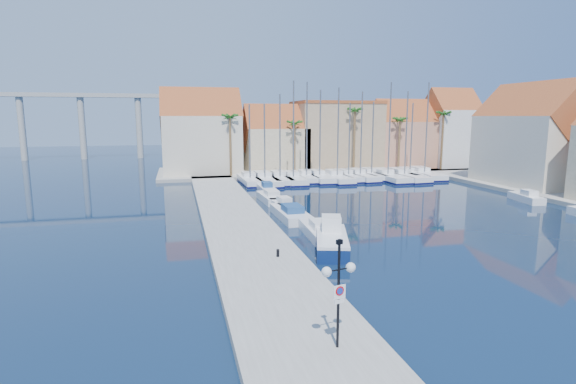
# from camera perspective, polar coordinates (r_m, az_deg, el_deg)

# --- Properties ---
(ground) EXTENTS (260.00, 260.00, 0.00)m
(ground) POSITION_cam_1_polar(r_m,az_deg,el_deg) (31.02, 13.61, -8.47)
(ground) COLOR black
(ground) RESTS_ON ground
(quay_west) EXTENTS (6.00, 77.00, 0.50)m
(quay_west) POSITION_cam_1_polar(r_m,az_deg,el_deg) (40.92, -6.70, -3.50)
(quay_west) COLOR gray
(quay_west) RESTS_ON ground
(shore_north) EXTENTS (54.00, 16.00, 0.50)m
(shore_north) POSITION_cam_1_polar(r_m,az_deg,el_deg) (78.37, 3.94, 2.82)
(shore_north) COLOR gray
(shore_north) RESTS_ON ground
(lamp_post) EXTENTS (1.47, 0.65, 4.40)m
(lamp_post) POSITION_cam_1_polar(r_m,az_deg,el_deg) (17.62, 6.47, -10.70)
(lamp_post) COLOR black
(lamp_post) RESTS_ON quay_west
(bollard) EXTENTS (0.20, 0.20, 0.49)m
(bollard) POSITION_cam_1_polar(r_m,az_deg,el_deg) (29.29, -1.30, -7.75)
(bollard) COLOR black
(bollard) RESTS_ON quay_west
(fishing_boat) EXTENTS (3.93, 6.75, 2.24)m
(fishing_boat) POSITION_cam_1_polar(r_m,az_deg,el_deg) (32.49, 5.56, -6.04)
(fishing_boat) COLOR #0E2151
(fishing_boat) RESTS_ON ground
(motorboat_west_0) EXTENTS (2.24, 6.10, 1.40)m
(motorboat_west_0) POSITION_cam_1_polar(r_m,az_deg,el_deg) (36.01, 3.86, -4.85)
(motorboat_west_0) COLOR white
(motorboat_west_0) RESTS_ON ground
(motorboat_west_1) EXTENTS (2.48, 7.33, 1.40)m
(motorboat_west_1) POSITION_cam_1_polar(r_m,az_deg,el_deg) (42.12, 0.34, -2.69)
(motorboat_west_1) COLOR white
(motorboat_west_1) RESTS_ON ground
(motorboat_west_2) EXTENTS (2.06, 5.17, 1.40)m
(motorboat_west_2) POSITION_cam_1_polar(r_m,az_deg,el_deg) (46.03, -0.65, -1.63)
(motorboat_west_2) COLOR white
(motorboat_west_2) RESTS_ON ground
(motorboat_west_3) EXTENTS (2.19, 6.18, 1.40)m
(motorboat_west_3) POSITION_cam_1_polar(r_m,az_deg,el_deg) (50.32, -2.22, -0.67)
(motorboat_west_3) COLOR white
(motorboat_west_3) RESTS_ON ground
(motorboat_west_4) EXTENTS (1.75, 5.20, 1.40)m
(motorboat_west_4) POSITION_cam_1_polar(r_m,az_deg,el_deg) (56.49, -2.76, 0.46)
(motorboat_west_4) COLOR white
(motorboat_west_4) RESTS_ON ground
(motorboat_east_1) EXTENTS (2.42, 5.14, 1.40)m
(motorboat_east_1) POSITION_cam_1_polar(r_m,az_deg,el_deg) (56.97, 28.03, -0.59)
(motorboat_east_1) COLOR white
(motorboat_east_1) RESTS_ON ground
(sailboat_0) EXTENTS (2.61, 9.12, 11.09)m
(sailboat_0) POSITION_cam_1_polar(r_m,az_deg,el_deg) (63.59, -4.90, 1.53)
(sailboat_0) COLOR white
(sailboat_0) RESTS_ON ground
(sailboat_1) EXTENTS (3.33, 11.31, 11.16)m
(sailboat_1) POSITION_cam_1_polar(r_m,az_deg,el_deg) (64.04, -3.08, 1.58)
(sailboat_1) COLOR white
(sailboat_1) RESTS_ON ground
(sailboat_2) EXTENTS (3.02, 10.15, 12.51)m
(sailboat_2) POSITION_cam_1_polar(r_m,az_deg,el_deg) (64.74, -1.11, 1.71)
(sailboat_2) COLOR white
(sailboat_2) RESTS_ON ground
(sailboat_3) EXTENTS (2.85, 9.64, 14.34)m
(sailboat_3) POSITION_cam_1_polar(r_m,az_deg,el_deg) (64.59, 0.59, 1.72)
(sailboat_3) COLOR white
(sailboat_3) RESTS_ON ground
(sailboat_4) EXTENTS (2.61, 8.39, 14.26)m
(sailboat_4) POSITION_cam_1_polar(r_m,az_deg,el_deg) (66.20, 2.27, 1.94)
(sailboat_4) COLOR white
(sailboat_4) RESTS_ON ground
(sailboat_5) EXTENTS (2.46, 9.19, 13.16)m
(sailboat_5) POSITION_cam_1_polar(r_m,az_deg,el_deg) (66.22, 3.89, 1.89)
(sailboat_5) COLOR white
(sailboat_5) RESTS_ON ground
(sailboat_6) EXTENTS (2.79, 10.03, 13.47)m
(sailboat_6) POSITION_cam_1_polar(r_m,az_deg,el_deg) (66.47, 6.11, 1.87)
(sailboat_6) COLOR white
(sailboat_6) RESTS_ON ground
(sailboat_7) EXTENTS (2.62, 8.34, 11.37)m
(sailboat_7) POSITION_cam_1_polar(r_m,az_deg,el_deg) (67.50, 7.52, 1.97)
(sailboat_7) COLOR white
(sailboat_7) RESTS_ON ground
(sailboat_8) EXTENTS (3.30, 9.82, 13.02)m
(sailboat_8) POSITION_cam_1_polar(r_m,az_deg,el_deg) (68.49, 8.94, 2.04)
(sailboat_8) COLOR white
(sailboat_8) RESTS_ON ground
(sailboat_9) EXTENTS (2.23, 8.35, 11.58)m
(sailboat_9) POSITION_cam_1_polar(r_m,az_deg,el_deg) (69.78, 10.39, 2.14)
(sailboat_9) COLOR white
(sailboat_9) RESTS_ON ground
(sailboat_10) EXTENTS (3.42, 11.55, 14.31)m
(sailboat_10) POSITION_cam_1_polar(r_m,az_deg,el_deg) (69.11, 12.31, 1.99)
(sailboat_10) COLOR white
(sailboat_10) RESTS_ON ground
(sailboat_11) EXTENTS (3.77, 11.69, 13.04)m
(sailboat_11) POSITION_cam_1_polar(r_m,az_deg,el_deg) (70.17, 14.28, 2.02)
(sailboat_11) COLOR white
(sailboat_11) RESTS_ON ground
(sailboat_12) EXTENTS (2.37, 8.14, 11.43)m
(sailboat_12) POSITION_cam_1_polar(r_m,az_deg,el_deg) (71.93, 15.05, 2.19)
(sailboat_12) COLOR white
(sailboat_12) RESTS_ON ground
(sailboat_13) EXTENTS (3.70, 11.04, 14.47)m
(sailboat_13) POSITION_cam_1_polar(r_m,az_deg,el_deg) (73.05, 16.72, 2.22)
(sailboat_13) COLOR white
(sailboat_13) RESTS_ON ground
(building_0) EXTENTS (12.30, 9.00, 13.50)m
(building_0) POSITION_cam_1_polar(r_m,az_deg,el_deg) (73.22, -10.94, 7.12)
(building_0) COLOR beige
(building_0) RESTS_ON shore_north
(building_1) EXTENTS (10.30, 8.00, 11.00)m
(building_1) POSITION_cam_1_polar(r_m,az_deg,el_deg) (74.89, -1.65, 6.40)
(building_1) COLOR tan
(building_1) RESTS_ON shore_north
(building_2) EXTENTS (14.20, 10.20, 11.50)m
(building_2) POSITION_cam_1_polar(r_m,az_deg,el_deg) (78.86, 6.09, 7.22)
(building_2) COLOR tan
(building_2) RESTS_ON shore_north
(building_3) EXTENTS (10.30, 8.00, 12.00)m
(building_3) POSITION_cam_1_polar(r_m,az_deg,el_deg) (82.85, 14.20, 6.82)
(building_3) COLOR tan
(building_3) RESTS_ON shore_north
(building_4) EXTENTS (8.30, 8.00, 14.00)m
(building_4) POSITION_cam_1_polar(r_m,az_deg,el_deg) (86.56, 19.86, 7.38)
(building_4) COLOR white
(building_4) RESTS_ON shore_north
(building_6) EXTENTS (9.00, 14.30, 13.50)m
(building_6) POSITION_cam_1_polar(r_m,az_deg,el_deg) (67.98, 28.74, 5.94)
(building_6) COLOR beige
(building_6) RESTS_ON shore_east
(palm_0) EXTENTS (2.60, 2.60, 10.15)m
(palm_0) POSITION_cam_1_polar(r_m,az_deg,el_deg) (68.52, -7.39, 9.20)
(palm_0) COLOR brown
(palm_0) RESTS_ON shore_north
(palm_1) EXTENTS (2.60, 2.60, 9.15)m
(palm_1) POSITION_cam_1_polar(r_m,az_deg,el_deg) (70.39, 0.82, 8.51)
(palm_1) COLOR brown
(palm_1) RESTS_ON shore_north
(palm_2) EXTENTS (2.60, 2.60, 11.15)m
(palm_2) POSITION_cam_1_polar(r_m,az_deg,el_deg) (73.56, 8.50, 9.92)
(palm_2) COLOR brown
(palm_2) RESTS_ON shore_north
(palm_3) EXTENTS (2.60, 2.60, 9.65)m
(palm_3) POSITION_cam_1_polar(r_m,az_deg,el_deg) (76.95, 14.05, 8.68)
(palm_3) COLOR brown
(palm_3) RESTS_ON shore_north
(palm_4) EXTENTS (2.60, 2.60, 10.65)m
(palm_4) POSITION_cam_1_polar(r_m,az_deg,el_deg) (80.99, 19.16, 9.14)
(palm_4) COLOR brown
(palm_4) RESTS_ON shore_north
(viaduct) EXTENTS (48.00, 2.20, 14.45)m
(viaduct) POSITION_cam_1_polar(r_m,az_deg,el_deg) (110.96, -27.39, 8.95)
(viaduct) COLOR #9E9E99
(viaduct) RESTS_ON ground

